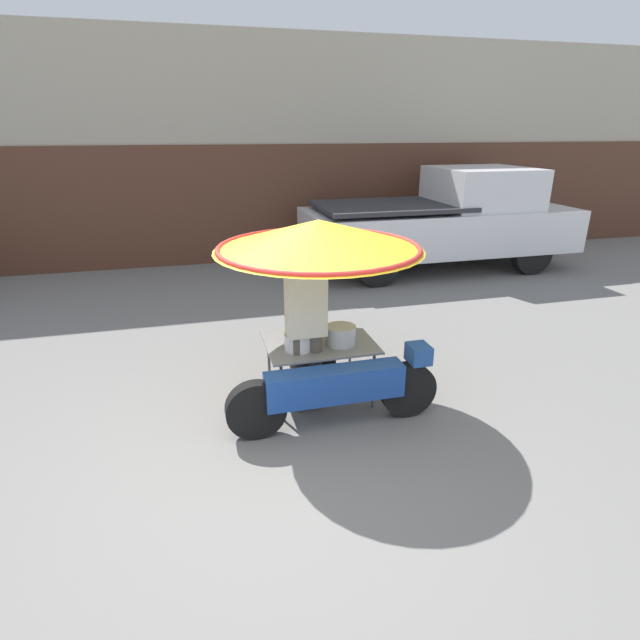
{
  "coord_description": "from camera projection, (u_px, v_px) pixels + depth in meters",
  "views": [
    {
      "loc": [
        -0.62,
        -3.59,
        2.71
      ],
      "look_at": [
        0.58,
        0.97,
        0.89
      ],
      "focal_mm": 28.0,
      "sensor_mm": 36.0,
      "label": 1
    }
  ],
  "objects": [
    {
      "name": "vendor_person",
      "position": [
        306.0,
        324.0,
        4.83
      ],
      "size": [
        0.38,
        0.22,
        1.66
      ],
      "color": "#4C473D",
      "rests_on": "ground"
    },
    {
      "name": "shopfront_building",
      "position": [
        211.0,
        151.0,
        10.86
      ],
      "size": [
        28.0,
        2.06,
        4.49
      ],
      "color": "#B2A893",
      "rests_on": "ground"
    },
    {
      "name": "ground_plane",
      "position": [
        284.0,
        459.0,
        4.36
      ],
      "size": [
        36.0,
        36.0,
        0.0
      ],
      "primitive_type": "plane",
      "color": "slate"
    },
    {
      "name": "vendor_motorcycle_cart",
      "position": [
        321.0,
        261.0,
        4.82
      ],
      "size": [
        2.08,
        2.05,
        1.89
      ],
      "color": "black",
      "rests_on": "ground"
    },
    {
      "name": "pickup_truck",
      "position": [
        446.0,
        221.0,
        9.99
      ],
      "size": [
        5.38,
        1.98,
        1.98
      ],
      "color": "black",
      "rests_on": "ground"
    }
  ]
}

